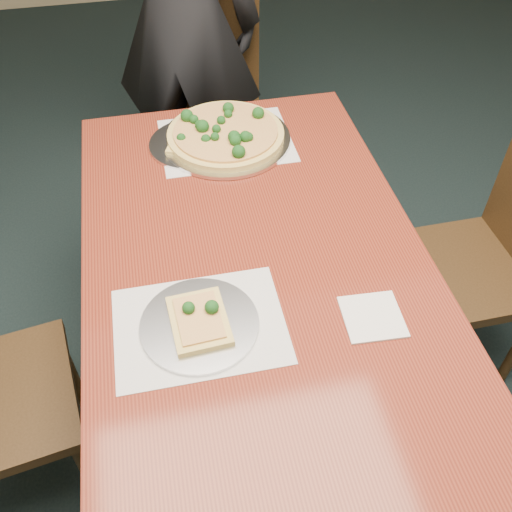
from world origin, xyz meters
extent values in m
plane|color=black|center=(0.00, 0.00, 0.00)|extent=(8.00, 8.00, 0.00)
cube|color=#5F1D13|center=(-0.02, 0.37, 0.73)|extent=(0.90, 1.50, 0.04)
cylinder|color=black|center=(-0.41, 1.06, 0.35)|extent=(0.07, 0.07, 0.70)
cylinder|color=black|center=(0.37, 1.06, 0.35)|extent=(0.07, 0.07, 0.70)
cube|color=black|center=(0.02, 1.46, 0.45)|extent=(0.49, 0.49, 0.04)
cylinder|color=black|center=(-0.19, 1.31, 0.21)|extent=(0.04, 0.04, 0.43)
cylinder|color=black|center=(-0.13, 1.66, 0.21)|extent=(0.04, 0.04, 0.43)
cylinder|color=black|center=(0.16, 1.25, 0.21)|extent=(0.04, 0.04, 0.43)
cylinder|color=black|center=(0.22, 1.60, 0.21)|extent=(0.04, 0.04, 0.43)
cube|color=black|center=(0.05, 1.64, 0.69)|extent=(0.42, 0.11, 0.44)
cylinder|color=black|center=(-0.56, 0.10, 0.21)|extent=(0.04, 0.04, 0.43)
cylinder|color=black|center=(-0.61, 0.46, 0.21)|extent=(0.04, 0.04, 0.43)
cube|color=black|center=(0.69, 0.44, 0.45)|extent=(0.43, 0.43, 0.04)
cylinder|color=black|center=(0.51, 0.62, 0.21)|extent=(0.04, 0.04, 0.43)
cylinder|color=black|center=(0.87, 0.62, 0.21)|extent=(0.04, 0.04, 0.43)
cylinder|color=black|center=(0.51, 0.26, 0.21)|extent=(0.04, 0.04, 0.43)
imported|color=black|center=(-0.06, 1.57, 0.87)|extent=(0.74, 0.61, 1.73)
cube|color=white|center=(-0.01, 0.90, 0.75)|extent=(0.42, 0.32, 0.00)
cube|color=white|center=(-0.19, 0.17, 0.75)|extent=(0.40, 0.30, 0.00)
cylinder|color=silver|center=(-0.01, 0.90, 0.76)|extent=(0.42, 0.42, 0.01)
cylinder|color=gold|center=(-0.01, 0.90, 0.77)|extent=(0.38, 0.38, 0.02)
cylinder|color=#EED97C|center=(-0.01, 0.90, 0.79)|extent=(0.34, 0.34, 0.01)
sphere|color=#123D14|center=(0.01, 0.75, 0.80)|extent=(0.04, 0.04, 0.04)
sphere|color=#123D14|center=(0.01, 0.82, 0.80)|extent=(0.04, 0.04, 0.04)
sphere|color=#123D14|center=(-0.05, 0.85, 0.80)|extent=(0.03, 0.03, 0.03)
sphere|color=#123D14|center=(0.11, 0.95, 0.80)|extent=(0.04, 0.04, 0.04)
sphere|color=#123D14|center=(-0.04, 0.89, 0.80)|extent=(0.03, 0.03, 0.03)
sphere|color=#123D14|center=(-0.12, 0.98, 0.80)|extent=(0.04, 0.04, 0.04)
sphere|color=#123D14|center=(-0.08, 0.91, 0.80)|extent=(0.04, 0.04, 0.04)
sphere|color=#123D14|center=(-0.10, 0.96, 0.80)|extent=(0.03, 0.03, 0.03)
sphere|color=#123D14|center=(0.02, 0.97, 0.80)|extent=(0.03, 0.03, 0.03)
sphere|color=#123D14|center=(0.05, 0.83, 0.80)|extent=(0.04, 0.04, 0.04)
sphere|color=#123D14|center=(0.01, 0.83, 0.80)|extent=(0.04, 0.04, 0.04)
sphere|color=#123D14|center=(-0.01, 0.94, 0.80)|extent=(0.03, 0.03, 0.03)
sphere|color=#123D14|center=(-0.09, 0.93, 0.80)|extent=(0.03, 0.03, 0.03)
sphere|color=#123D14|center=(0.06, 0.83, 0.80)|extent=(0.03, 0.03, 0.03)
sphere|color=#123D14|center=(0.02, 1.00, 0.80)|extent=(0.04, 0.04, 0.04)
cylinder|color=silver|center=(-0.19, 0.17, 0.76)|extent=(0.28, 0.28, 0.01)
cube|color=gold|center=(-0.19, 0.17, 0.77)|extent=(0.14, 0.18, 0.02)
cube|color=#EED97C|center=(-0.19, 0.17, 0.78)|extent=(0.11, 0.15, 0.01)
sphere|color=#123D14|center=(-0.21, 0.19, 0.79)|extent=(0.03, 0.03, 0.03)
sphere|color=#123D14|center=(-0.16, 0.18, 0.79)|extent=(0.03, 0.03, 0.03)
cylinder|color=silver|center=(-0.12, 0.90, 0.76)|extent=(0.28, 0.28, 0.01)
cube|color=gold|center=(-0.12, 0.90, 0.77)|extent=(0.18, 0.21, 0.02)
cube|color=#EED97C|center=(-0.12, 0.90, 0.78)|extent=(0.15, 0.17, 0.01)
sphere|color=#123D14|center=(-0.15, 0.88, 0.79)|extent=(0.03, 0.03, 0.03)
sphere|color=#123D14|center=(-0.08, 0.86, 0.79)|extent=(0.03, 0.03, 0.03)
cube|color=white|center=(0.21, 0.11, 0.75)|extent=(0.15, 0.15, 0.01)
camera|label=1|loc=(-0.23, -0.65, 1.83)|focal=40.00mm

